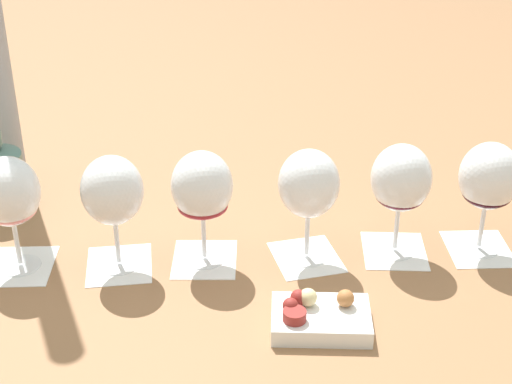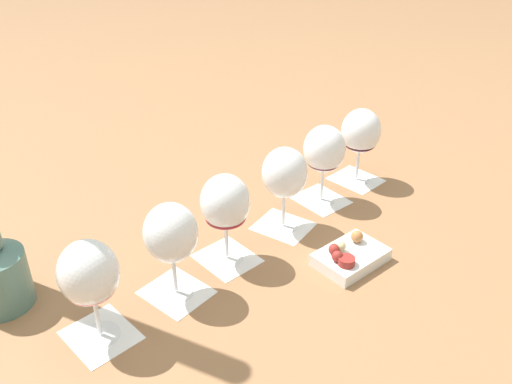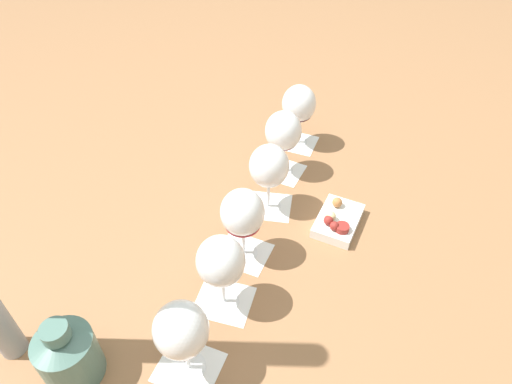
{
  "view_description": "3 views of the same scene",
  "coord_description": "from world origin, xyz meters",
  "px_view_note": "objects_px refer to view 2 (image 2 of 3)",
  "views": [
    {
      "loc": [
        -0.48,
        -0.92,
        0.67
      ],
      "look_at": [
        0.0,
        0.0,
        0.12
      ],
      "focal_mm": 55.0,
      "sensor_mm": 36.0,
      "label": 1
    },
    {
      "loc": [
        -0.85,
        -0.31,
        0.65
      ],
      "look_at": [
        0.0,
        0.0,
        0.12
      ],
      "focal_mm": 38.0,
      "sensor_mm": 36.0,
      "label": 2
    },
    {
      "loc": [
        -0.73,
        0.05,
        0.8
      ],
      "look_at": [
        0.0,
        0.0,
        0.12
      ],
      "focal_mm": 32.0,
      "sensor_mm": 36.0,
      "label": 3
    }
  ],
  "objects_px": {
    "wine_glass_0": "(89,276)",
    "wine_glass_2": "(225,205)",
    "wine_glass_1": "(171,236)",
    "wine_glass_4": "(324,152)",
    "wine_glass_3": "(284,176)",
    "wine_glass_5": "(361,134)",
    "snack_dish": "(350,255)"
  },
  "relations": [
    {
      "from": "wine_glass_1",
      "to": "snack_dish",
      "type": "bearing_deg",
      "value": -54.13
    },
    {
      "from": "wine_glass_1",
      "to": "wine_glass_0",
      "type": "bearing_deg",
      "value": 153.98
    },
    {
      "from": "wine_glass_2",
      "to": "snack_dish",
      "type": "relative_size",
      "value": 1.12
    },
    {
      "from": "wine_glass_3",
      "to": "wine_glass_5",
      "type": "bearing_deg",
      "value": -22.29
    },
    {
      "from": "wine_glass_2",
      "to": "wine_glass_5",
      "type": "bearing_deg",
      "value": -23.39
    },
    {
      "from": "wine_glass_2",
      "to": "wine_glass_5",
      "type": "relative_size",
      "value": 1.0
    },
    {
      "from": "wine_glass_4",
      "to": "snack_dish",
      "type": "height_order",
      "value": "wine_glass_4"
    },
    {
      "from": "wine_glass_5",
      "to": "snack_dish",
      "type": "bearing_deg",
      "value": -170.89
    },
    {
      "from": "wine_glass_0",
      "to": "wine_glass_1",
      "type": "relative_size",
      "value": 1.0
    },
    {
      "from": "wine_glass_2",
      "to": "wine_glass_3",
      "type": "height_order",
      "value": "same"
    },
    {
      "from": "wine_glass_1",
      "to": "wine_glass_2",
      "type": "relative_size",
      "value": 1.0
    },
    {
      "from": "wine_glass_0",
      "to": "snack_dish",
      "type": "height_order",
      "value": "wine_glass_0"
    },
    {
      "from": "wine_glass_1",
      "to": "wine_glass_4",
      "type": "distance_m",
      "value": 0.43
    },
    {
      "from": "wine_glass_0",
      "to": "wine_glass_5",
      "type": "distance_m",
      "value": 0.72
    },
    {
      "from": "wine_glass_1",
      "to": "wine_glass_4",
      "type": "xyz_separation_m",
      "value": [
        0.4,
        -0.16,
        -0.0
      ]
    },
    {
      "from": "wine_glass_5",
      "to": "snack_dish",
      "type": "xyz_separation_m",
      "value": [
        -0.33,
        -0.05,
        -0.11
      ]
    },
    {
      "from": "wine_glass_0",
      "to": "wine_glass_5",
      "type": "height_order",
      "value": "same"
    },
    {
      "from": "wine_glass_1",
      "to": "snack_dish",
      "type": "xyz_separation_m",
      "value": [
        0.2,
        -0.27,
        -0.11
      ]
    },
    {
      "from": "wine_glass_0",
      "to": "wine_glass_5",
      "type": "bearing_deg",
      "value": -23.42
    },
    {
      "from": "wine_glass_4",
      "to": "wine_glass_5",
      "type": "relative_size",
      "value": 1.0
    },
    {
      "from": "wine_glass_2",
      "to": "wine_glass_4",
      "type": "height_order",
      "value": "same"
    },
    {
      "from": "wine_glass_4",
      "to": "wine_glass_1",
      "type": "bearing_deg",
      "value": 157.93
    },
    {
      "from": "wine_glass_3",
      "to": "snack_dish",
      "type": "xyz_separation_m",
      "value": [
        -0.07,
        -0.16,
        -0.11
      ]
    },
    {
      "from": "wine_glass_2",
      "to": "wine_glass_1",
      "type": "bearing_deg",
      "value": 159.43
    },
    {
      "from": "wine_glass_2",
      "to": "wine_glass_5",
      "type": "xyz_separation_m",
      "value": [
        0.4,
        -0.17,
        -0.0
      ]
    },
    {
      "from": "wine_glass_0",
      "to": "wine_glass_2",
      "type": "bearing_deg",
      "value": -23.48
    },
    {
      "from": "wine_glass_2",
      "to": "wine_glass_5",
      "type": "distance_m",
      "value": 0.44
    },
    {
      "from": "wine_glass_3",
      "to": "wine_glass_1",
      "type": "bearing_deg",
      "value": 156.84
    },
    {
      "from": "wine_glass_3",
      "to": "snack_dish",
      "type": "bearing_deg",
      "value": -114.19
    },
    {
      "from": "wine_glass_0",
      "to": "wine_glass_2",
      "type": "relative_size",
      "value": 1.0
    },
    {
      "from": "wine_glass_1",
      "to": "wine_glass_4",
      "type": "height_order",
      "value": "same"
    },
    {
      "from": "wine_glass_1",
      "to": "snack_dish",
      "type": "relative_size",
      "value": 1.12
    }
  ]
}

